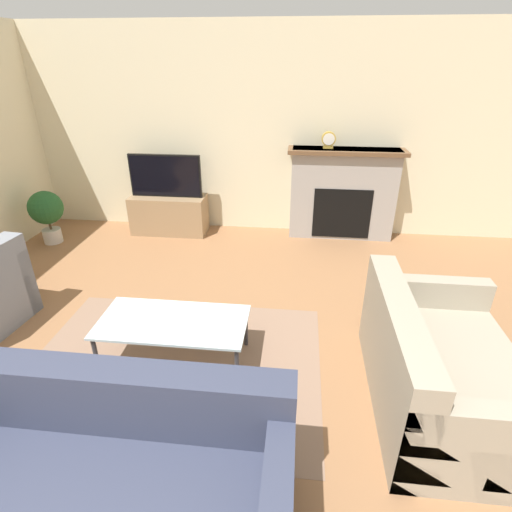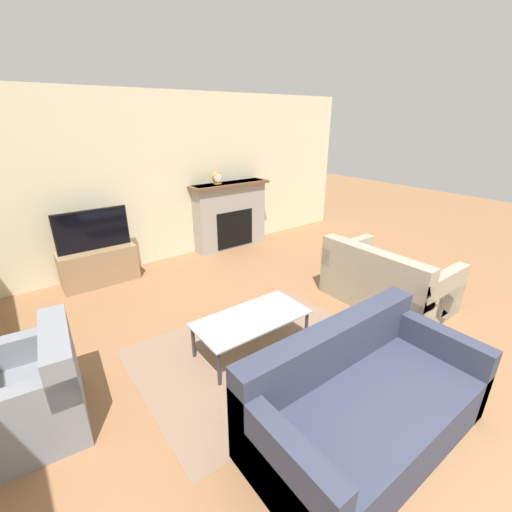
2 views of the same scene
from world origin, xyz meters
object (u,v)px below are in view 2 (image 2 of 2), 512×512
object	(u,v)px
coffee_table	(252,320)
mantel_clock	(217,178)
tv	(92,230)
armchair_by_window	(22,401)
couch_sectional	(362,403)
couch_loveseat	(385,283)

from	to	relation	value
coffee_table	mantel_clock	size ratio (longest dim) A/B	5.66
tv	mantel_clock	xyz separation A→B (m)	(2.16, 0.14, 0.50)
armchair_by_window	tv	bearing A→B (deg)	160.45
couch_sectional	mantel_clock	distance (m)	4.44
couch_sectional	armchair_by_window	bearing A→B (deg)	142.76
coffee_table	mantel_clock	bearing A→B (deg)	64.99
couch_loveseat	coffee_table	size ratio (longest dim) A/B	1.26
couch_loveseat	armchair_by_window	size ratio (longest dim) A/B	1.52
tv	armchair_by_window	distance (m)	2.73
tv	coffee_table	bearing A→B (deg)	-71.91
coffee_table	couch_sectional	bearing A→B (deg)	-87.61
armchair_by_window	coffee_table	size ratio (longest dim) A/B	0.82
couch_sectional	coffee_table	size ratio (longest dim) A/B	1.58
tv	armchair_by_window	xyz separation A→B (m)	(-1.15, -2.42, -0.53)
couch_sectional	coffee_table	bearing A→B (deg)	92.39
tv	armchair_by_window	size ratio (longest dim) A/B	1.01
tv	armchair_by_window	world-z (taller)	tv
couch_loveseat	armchair_by_window	bearing A→B (deg)	83.28
couch_loveseat	mantel_clock	size ratio (longest dim) A/B	7.10
couch_loveseat	coffee_table	distance (m)	2.01
tv	couch_sectional	distance (m)	4.13
coffee_table	armchair_by_window	bearing A→B (deg)	173.63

